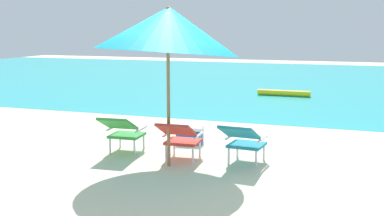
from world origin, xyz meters
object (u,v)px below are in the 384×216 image
lounge_chair_center (180,136)px  lounge_chair_right (243,139)px  lounge_chair_left (123,130)px  beach_umbrella_center (168,30)px  swim_buoy (284,93)px  cooler_box (190,135)px

lounge_chair_center → lounge_chair_right: (0.99, 0.12, 0.00)m
lounge_chair_left → beach_umbrella_center: bearing=-22.8°
lounge_chair_right → beach_umbrella_center: beach_umbrella_center is taller
swim_buoy → beach_umbrella_center: 8.49m
swim_buoy → lounge_chair_left: size_ratio=1.76×
lounge_chair_right → cooler_box: size_ratio=1.81×
lounge_chair_right → cooler_box: (-1.25, 1.06, -0.24)m
lounge_chair_left → beach_umbrella_center: (1.00, -0.42, 1.65)m
swim_buoy → lounge_chair_right: lounge_chair_right is taller
lounge_chair_center → beach_umbrella_center: bearing=-102.3°
swim_buoy → cooler_box: (-0.63, -6.77, 0.06)m
lounge_chair_right → lounge_chair_left: bearing=-179.9°
lounge_chair_left → lounge_chair_center: size_ratio=1.00×
lounge_chair_left → lounge_chair_right: same height
lounge_chair_center → lounge_chair_right: bearing=7.0°
lounge_chair_left → beach_umbrella_center: 1.97m
swim_buoy → lounge_chair_center: size_ratio=1.76×
lounge_chair_left → lounge_chair_right: size_ratio=0.99×
swim_buoy → lounge_chair_left: lounge_chair_left is taller
swim_buoy → lounge_chair_right: 7.86m
lounge_chair_center → swim_buoy: bearing=87.4°
swim_buoy → lounge_chair_center: lounge_chair_center is taller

